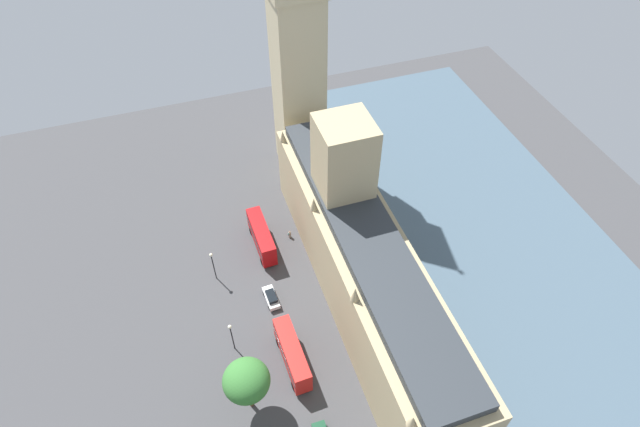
{
  "coord_description": "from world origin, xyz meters",
  "views": [
    {
      "loc": [
        19.68,
        43.22,
        71.33
      ],
      "look_at": [
        1.0,
        -12.36,
        8.47
      ],
      "focal_mm": 29.3,
      "sensor_mm": 36.0,
      "label": 1
    }
  ],
  "objects_px": {
    "parliament_building": "(361,258)",
    "car_white_under_trees": "(271,297)",
    "double_decker_bus_opposite_hall": "(292,354)",
    "plane_tree_near_tower": "(246,381)",
    "pedestrian_trailing": "(290,234)",
    "double_decker_bus_kerbside": "(262,236)",
    "street_lamp_far_end": "(231,333)",
    "street_lamp_by_river_gate": "(212,261)",
    "clock_tower": "(296,9)"
  },
  "relations": [
    {
      "from": "clock_tower",
      "to": "street_lamp_by_river_gate",
      "type": "bearing_deg",
      "value": 47.16
    },
    {
      "from": "parliament_building",
      "to": "car_white_under_trees",
      "type": "height_order",
      "value": "parliament_building"
    },
    {
      "from": "clock_tower",
      "to": "double_decker_bus_kerbside",
      "type": "distance_m",
      "value": 37.99
    },
    {
      "from": "clock_tower",
      "to": "double_decker_bus_kerbside",
      "type": "xyz_separation_m",
      "value": [
        13.16,
        19.72,
        -29.68
      ]
    },
    {
      "from": "car_white_under_trees",
      "to": "plane_tree_near_tower",
      "type": "height_order",
      "value": "plane_tree_near_tower"
    },
    {
      "from": "parliament_building",
      "to": "double_decker_bus_opposite_hall",
      "type": "relative_size",
      "value": 5.38
    },
    {
      "from": "double_decker_bus_kerbside",
      "to": "plane_tree_near_tower",
      "type": "height_order",
      "value": "plane_tree_near_tower"
    },
    {
      "from": "pedestrian_trailing",
      "to": "plane_tree_near_tower",
      "type": "bearing_deg",
      "value": 178.61
    },
    {
      "from": "double_decker_bus_opposite_hall",
      "to": "street_lamp_by_river_gate",
      "type": "xyz_separation_m",
      "value": [
        7.78,
        -18.8,
        1.88
      ]
    },
    {
      "from": "street_lamp_by_river_gate",
      "to": "street_lamp_far_end",
      "type": "height_order",
      "value": "street_lamp_far_end"
    },
    {
      "from": "street_lamp_far_end",
      "to": "double_decker_bus_opposite_hall",
      "type": "bearing_deg",
      "value": 146.68
    },
    {
      "from": "street_lamp_far_end",
      "to": "parliament_building",
      "type": "bearing_deg",
      "value": -169.62
    },
    {
      "from": "street_lamp_by_river_gate",
      "to": "parliament_building",
      "type": "bearing_deg",
      "value": 155.55
    },
    {
      "from": "car_white_under_trees",
      "to": "street_lamp_far_end",
      "type": "bearing_deg",
      "value": -141.87
    },
    {
      "from": "pedestrian_trailing",
      "to": "clock_tower",
      "type": "bearing_deg",
      "value": 2.2
    },
    {
      "from": "car_white_under_trees",
      "to": "street_lamp_by_river_gate",
      "type": "height_order",
      "value": "street_lamp_by_river_gate"
    },
    {
      "from": "pedestrian_trailing",
      "to": "street_lamp_far_end",
      "type": "distance_m",
      "value": 23.55
    },
    {
      "from": "pedestrian_trailing",
      "to": "street_lamp_by_river_gate",
      "type": "distance_m",
      "value": 15.45
    },
    {
      "from": "double_decker_bus_kerbside",
      "to": "car_white_under_trees",
      "type": "distance_m",
      "value": 11.76
    },
    {
      "from": "parliament_building",
      "to": "street_lamp_far_end",
      "type": "xyz_separation_m",
      "value": [
        21.5,
        3.94,
        -4.05
      ]
    },
    {
      "from": "parliament_building",
      "to": "car_white_under_trees",
      "type": "relative_size",
      "value": 12.53
    },
    {
      "from": "parliament_building",
      "to": "plane_tree_near_tower",
      "type": "height_order",
      "value": "parliament_building"
    },
    {
      "from": "double_decker_bus_kerbside",
      "to": "clock_tower",
      "type": "bearing_deg",
      "value": -125.22
    },
    {
      "from": "pedestrian_trailing",
      "to": "street_lamp_far_end",
      "type": "bearing_deg",
      "value": 167.55
    },
    {
      "from": "car_white_under_trees",
      "to": "double_decker_bus_opposite_hall",
      "type": "xyz_separation_m",
      "value": [
        -0.19,
        11.52,
        1.75
      ]
    },
    {
      "from": "car_white_under_trees",
      "to": "plane_tree_near_tower",
      "type": "relative_size",
      "value": 0.45
    },
    {
      "from": "double_decker_bus_kerbside",
      "to": "double_decker_bus_opposite_hall",
      "type": "distance_m",
      "value": 23.09
    },
    {
      "from": "clock_tower",
      "to": "plane_tree_near_tower",
      "type": "bearing_deg",
      "value": 65.26
    },
    {
      "from": "double_decker_bus_kerbside",
      "to": "street_lamp_by_river_gate",
      "type": "height_order",
      "value": "street_lamp_by_river_gate"
    },
    {
      "from": "double_decker_bus_kerbside",
      "to": "street_lamp_far_end",
      "type": "xyz_separation_m",
      "value": [
        8.92,
        18.04,
        1.88
      ]
    },
    {
      "from": "double_decker_bus_opposite_hall",
      "to": "plane_tree_near_tower",
      "type": "bearing_deg",
      "value": 28.65
    },
    {
      "from": "pedestrian_trailing",
      "to": "plane_tree_near_tower",
      "type": "xyz_separation_m",
      "value": [
        13.66,
        27.78,
        6.74
      ]
    },
    {
      "from": "pedestrian_trailing",
      "to": "street_lamp_by_river_gate",
      "type": "bearing_deg",
      "value": 133.14
    },
    {
      "from": "parliament_building",
      "to": "car_white_under_trees",
      "type": "bearing_deg",
      "value": -10.36
    },
    {
      "from": "parliament_building",
      "to": "street_lamp_far_end",
      "type": "bearing_deg",
      "value": 10.38
    },
    {
      "from": "double_decker_bus_opposite_hall",
      "to": "street_lamp_far_end",
      "type": "relative_size",
      "value": 1.63
    },
    {
      "from": "double_decker_bus_kerbside",
      "to": "street_lamp_by_river_gate",
      "type": "relative_size",
      "value": 1.63
    },
    {
      "from": "car_white_under_trees",
      "to": "clock_tower",
      "type": "bearing_deg",
      "value": 61.86
    },
    {
      "from": "double_decker_bus_opposite_hall",
      "to": "street_lamp_far_end",
      "type": "height_order",
      "value": "street_lamp_far_end"
    },
    {
      "from": "parliament_building",
      "to": "street_lamp_by_river_gate",
      "type": "xyz_separation_m",
      "value": [
        21.66,
        -9.85,
        -4.06
      ]
    },
    {
      "from": "double_decker_bus_opposite_hall",
      "to": "plane_tree_near_tower",
      "type": "relative_size",
      "value": 1.04
    },
    {
      "from": "clock_tower",
      "to": "double_decker_bus_kerbside",
      "type": "height_order",
      "value": "clock_tower"
    },
    {
      "from": "parliament_building",
      "to": "double_decker_bus_opposite_hall",
      "type": "height_order",
      "value": "parliament_building"
    },
    {
      "from": "clock_tower",
      "to": "plane_tree_near_tower",
      "type": "relative_size",
      "value": 6.14
    },
    {
      "from": "clock_tower",
      "to": "pedestrian_trailing",
      "type": "xyz_separation_m",
      "value": [
        8.02,
        19.26,
        -31.59
      ]
    },
    {
      "from": "pedestrian_trailing",
      "to": "street_lamp_by_river_gate",
      "type": "relative_size",
      "value": 0.25
    },
    {
      "from": "parliament_building",
      "to": "clock_tower",
      "type": "bearing_deg",
      "value": -90.98
    },
    {
      "from": "parliament_building",
      "to": "street_lamp_by_river_gate",
      "type": "height_order",
      "value": "parliament_building"
    },
    {
      "from": "double_decker_bus_opposite_hall",
      "to": "pedestrian_trailing",
      "type": "bearing_deg",
      "value": -107.24
    },
    {
      "from": "clock_tower",
      "to": "parliament_building",
      "type": "bearing_deg",
      "value": 89.02
    }
  ]
}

